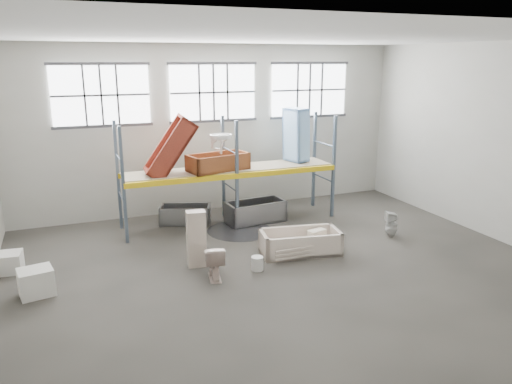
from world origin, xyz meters
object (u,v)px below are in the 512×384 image
bucket (257,263)px  carton_near (36,282)px  blue_tub_upright (296,135)px  steel_tub_right (255,212)px  bathtub_beige (300,242)px  cistern_tall (196,239)px  toilet_beige (214,261)px  rust_tub_flat (218,162)px  toilet_white (392,224)px  steel_tub_left (185,214)px

bucket → carton_near: bearing=173.4°
blue_tub_upright → carton_near: bearing=-157.0°
steel_tub_right → bathtub_beige: bearing=-87.0°
cistern_tall → blue_tub_upright: blue_tub_upright is taller
toilet_beige → rust_tub_flat: rust_tub_flat is taller
rust_tub_flat → toilet_white: bearing=-33.5°
steel_tub_left → rust_tub_flat: bearing=-30.1°
steel_tub_left → toilet_white: bearing=-32.9°
bathtub_beige → steel_tub_left: (-2.04, 3.24, -0.02)m
toilet_white → bucket: bearing=-63.0°
bucket → steel_tub_right: bearing=69.2°
toilet_white → cistern_tall: bearing=-72.9°
toilet_beige → steel_tub_left: size_ratio=0.54×
bathtub_beige → bucket: (-1.34, -0.55, -0.12)m
bathtub_beige → cistern_tall: bearing=-173.9°
steel_tub_left → steel_tub_right: size_ratio=0.85×
rust_tub_flat → blue_tub_upright: bearing=6.4°
carton_near → blue_tub_upright: bearing=23.0°
bathtub_beige → rust_tub_flat: 3.36m
toilet_beige → carton_near: bearing=1.8°
rust_tub_flat → toilet_beige: bearing=-109.2°
steel_tub_left → carton_near: (-3.83, -3.27, 0.01)m
steel_tub_left → carton_near: bearing=-139.5°
steel_tub_right → blue_tub_upright: blue_tub_upright is taller
cistern_tall → steel_tub_right: 3.43m
toilet_beige → carton_near: 3.57m
bathtub_beige → toilet_white: 2.76m
toilet_white → steel_tub_right: toilet_white is taller
cistern_tall → blue_tub_upright: size_ratio=0.84×
steel_tub_left → steel_tub_right: (1.91, -0.63, 0.05)m
steel_tub_right → rust_tub_flat: 1.85m
blue_tub_upright → steel_tub_right: bearing=-164.2°
bathtub_beige → cistern_tall: (-2.53, 0.17, 0.37)m
bathtub_beige → rust_tub_flat: (-1.19, 2.74, 1.54)m
toilet_white → blue_tub_upright: blue_tub_upright is taller
steel_tub_right → toilet_white: bearing=-40.6°
toilet_white → rust_tub_flat: bearing=-106.0°
cistern_tall → toilet_white: bearing=6.8°
steel_tub_left → toilet_beige: bearing=-94.6°
bucket → carton_near: size_ratio=0.50×
steel_tub_right → steel_tub_left: bearing=161.8°
bathtub_beige → toilet_white: toilet_white is taller
cistern_tall → bucket: (1.19, -0.72, -0.49)m
steel_tub_left → carton_near: 5.03m
bucket → toilet_beige: bearing=-178.1°
steel_tub_right → blue_tub_upright: (1.46, 0.41, 2.09)m
toilet_beige → rust_tub_flat: 3.80m
rust_tub_flat → bucket: bearing=-92.6°
toilet_beige → toilet_white: toilet_beige is taller
steel_tub_left → rust_tub_flat: (0.85, -0.50, 1.56)m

